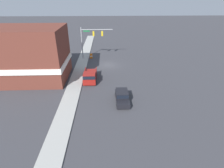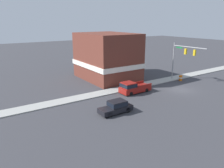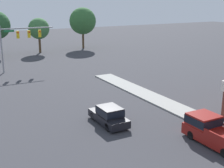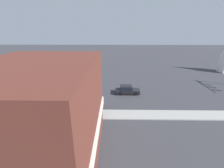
# 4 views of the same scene
# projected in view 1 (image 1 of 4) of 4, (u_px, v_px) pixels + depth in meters

# --- Properties ---
(ground_plane) EXTENTS (200.00, 200.00, 0.00)m
(ground_plane) POSITION_uv_depth(u_px,v_px,m) (108.00, 65.00, 37.61)
(ground_plane) COLOR #38383D
(sidewalk_curb) EXTENTS (2.40, 60.00, 0.14)m
(sidewalk_curb) POSITION_uv_depth(u_px,v_px,m) (81.00, 65.00, 37.37)
(sidewalk_curb) COLOR #9E9E99
(sidewalk_curb) RESTS_ON ground
(near_signal_assembly) EXTENTS (7.06, 0.49, 7.16)m
(near_signal_assembly) POSITION_uv_depth(u_px,v_px,m) (91.00, 37.00, 39.04)
(near_signal_assembly) COLOR gray
(near_signal_assembly) RESTS_ON ground
(car_lead) EXTENTS (1.77, 4.37, 1.56)m
(car_lead) POSITION_uv_depth(u_px,v_px,m) (122.00, 96.00, 24.46)
(car_lead) COLOR black
(car_lead) RESTS_ON ground
(pickup_truck_parked) EXTENTS (2.11, 5.22, 1.87)m
(pickup_truck_parked) POSITION_uv_depth(u_px,v_px,m) (90.00, 76.00, 30.19)
(pickup_truck_parked) COLOR black
(pickup_truck_parked) RESTS_ON ground
(construction_barrel) EXTENTS (0.65, 0.65, 1.07)m
(construction_barrel) POSITION_uv_depth(u_px,v_px,m) (91.00, 56.00, 41.41)
(construction_barrel) COLOR orange
(construction_barrel) RESTS_ON ground
(corner_brick_building) EXTENTS (12.37, 9.35, 8.93)m
(corner_brick_building) POSITION_uv_depth(u_px,v_px,m) (30.00, 55.00, 29.70)
(corner_brick_building) COLOR brown
(corner_brick_building) RESTS_ON ground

